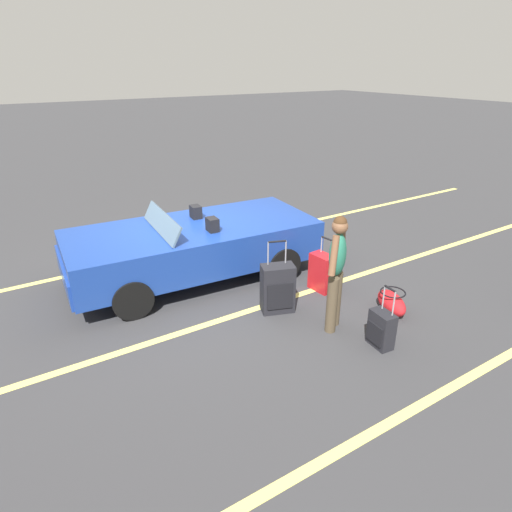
{
  "coord_description": "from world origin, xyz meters",
  "views": [
    {
      "loc": [
        2.77,
        6.38,
        3.44
      ],
      "look_at": [
        -0.47,
        1.24,
        0.75
      ],
      "focal_mm": 30.9,
      "sensor_mm": 36.0,
      "label": 1
    }
  ],
  "objects_px": {
    "suitcase_medium_bright": "(322,272)",
    "suitcase_small_carryon": "(381,329)",
    "convertible_car": "(182,248)",
    "duffel_bag": "(391,302)",
    "traveler_person": "(337,268)",
    "suitcase_large_black": "(278,288)"
  },
  "relations": [
    {
      "from": "suitcase_small_carryon",
      "to": "traveler_person",
      "type": "relative_size",
      "value": 0.51
    },
    {
      "from": "convertible_car",
      "to": "suitcase_large_black",
      "type": "height_order",
      "value": "convertible_car"
    },
    {
      "from": "convertible_car",
      "to": "suitcase_small_carryon",
      "type": "xyz_separation_m",
      "value": [
        -1.4,
        3.16,
        -0.34
      ]
    },
    {
      "from": "suitcase_medium_bright",
      "to": "duffel_bag",
      "type": "bearing_deg",
      "value": 105.49
    },
    {
      "from": "duffel_bag",
      "to": "traveler_person",
      "type": "relative_size",
      "value": 0.43
    },
    {
      "from": "duffel_bag",
      "to": "suitcase_large_black",
      "type": "bearing_deg",
      "value": -33.38
    },
    {
      "from": "suitcase_medium_bright",
      "to": "suitcase_small_carryon",
      "type": "xyz_separation_m",
      "value": [
        0.36,
        1.62,
        -0.06
      ]
    },
    {
      "from": "duffel_bag",
      "to": "traveler_person",
      "type": "xyz_separation_m",
      "value": [
        1.03,
        -0.15,
        0.77
      ]
    },
    {
      "from": "suitcase_large_black",
      "to": "convertible_car",
      "type": "bearing_deg",
      "value": -135.71
    },
    {
      "from": "convertible_car",
      "to": "duffel_bag",
      "type": "height_order",
      "value": "convertible_car"
    },
    {
      "from": "convertible_car",
      "to": "duffel_bag",
      "type": "bearing_deg",
      "value": 133.77
    },
    {
      "from": "duffel_bag",
      "to": "traveler_person",
      "type": "distance_m",
      "value": 1.29
    },
    {
      "from": "suitcase_small_carryon",
      "to": "traveler_person",
      "type": "height_order",
      "value": "traveler_person"
    },
    {
      "from": "traveler_person",
      "to": "suitcase_large_black",
      "type": "bearing_deg",
      "value": -6.98
    },
    {
      "from": "suitcase_large_black",
      "to": "duffel_bag",
      "type": "distance_m",
      "value": 1.71
    },
    {
      "from": "convertible_car",
      "to": "suitcase_medium_bright",
      "type": "xyz_separation_m",
      "value": [
        -1.76,
        1.54,
        -0.28
      ]
    },
    {
      "from": "convertible_car",
      "to": "suitcase_small_carryon",
      "type": "distance_m",
      "value": 3.47
    },
    {
      "from": "convertible_car",
      "to": "suitcase_large_black",
      "type": "distance_m",
      "value": 1.88
    },
    {
      "from": "convertible_car",
      "to": "suitcase_medium_bright",
      "type": "relative_size",
      "value": 4.73
    },
    {
      "from": "suitcase_medium_bright",
      "to": "suitcase_small_carryon",
      "type": "height_order",
      "value": "suitcase_medium_bright"
    },
    {
      "from": "suitcase_large_black",
      "to": "suitcase_medium_bright",
      "type": "height_order",
      "value": "suitcase_large_black"
    },
    {
      "from": "suitcase_medium_bright",
      "to": "traveler_person",
      "type": "height_order",
      "value": "traveler_person"
    }
  ]
}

